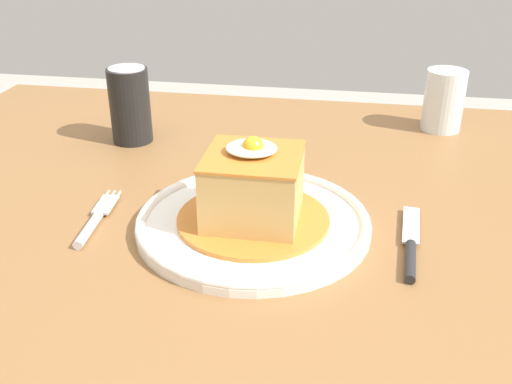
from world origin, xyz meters
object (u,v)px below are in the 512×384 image
at_px(main_plate, 253,222).
at_px(fork, 94,221).
at_px(drinking_glass, 443,104).
at_px(soda_can, 130,105).
at_px(knife, 411,250).

xyz_separation_m(main_plate, fork, (-0.20, -0.03, -0.00)).
bearing_deg(drinking_glass, soda_can, -164.53).
bearing_deg(knife, fork, 179.65).
xyz_separation_m(main_plate, knife, (0.19, -0.03, -0.00)).
bearing_deg(main_plate, drinking_glass, 56.11).
distance_m(fork, drinking_glass, 0.62).
bearing_deg(soda_can, drinking_glass, 15.47).
height_order(knife, soda_can, soda_can).
bearing_deg(soda_can, fork, -79.49).
xyz_separation_m(knife, soda_can, (-0.44, 0.28, 0.06)).
distance_m(main_plate, soda_can, 0.36).
relative_size(fork, drinking_glass, 1.35).
relative_size(main_plate, fork, 2.04).
xyz_separation_m(fork, knife, (0.38, -0.00, -0.00)).
distance_m(main_plate, drinking_glass, 0.48).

